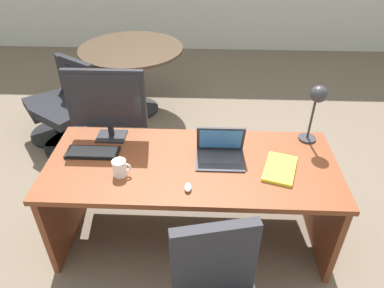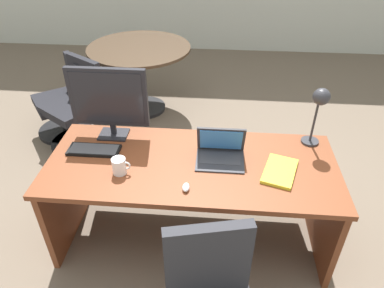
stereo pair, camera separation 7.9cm
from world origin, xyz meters
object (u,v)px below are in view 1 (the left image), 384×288
desk (192,181)px  laptop (220,148)px  keyboard (93,152)px  meeting_chair_near (71,114)px  book (280,169)px  coffee_mug (120,168)px  monitor (106,101)px  mouse (188,187)px  meeting_table (132,64)px  desk_lamp (317,102)px  meeting_chair_far (58,107)px

desk → laptop: laptop is taller
keyboard → meeting_chair_near: 1.31m
book → coffee_mug: coffee_mug is taller
book → desk: bearing=169.7°
monitor → meeting_chair_near: monitor is taller
desk → monitor: 0.79m
book → keyboard: bearing=174.4°
monitor → mouse: (0.57, -0.52, -0.27)m
desk → meeting_table: 2.02m
monitor → desk: bearing=-20.6°
laptop → meeting_chair_near: laptop is taller
desk → mouse: size_ratio=25.26×
book → desk_lamp: bearing=53.1°
meeting_chair_far → keyboard: bearing=-58.8°
mouse → meeting_chair_far: size_ratio=0.09×
coffee_mug → meeting_table: size_ratio=0.10×
meeting_table → monitor: bearing=-84.4°
laptop → meeting_chair_far: (-1.64, 1.31, -0.48)m
keyboard → book: same height
desk → coffee_mug: (-0.43, -0.19, 0.26)m
desk_lamp → meeting_chair_near: (-2.04, 0.91, -0.68)m
book → coffee_mug: size_ratio=2.90×
laptop → mouse: (-0.19, -0.33, -0.05)m
mouse → meeting_chair_near: 1.93m
laptop → meeting_chair_far: 2.16m
desk → book: 0.60m
mouse → desk: bearing=88.0°
monitor → meeting_chair_far: monitor is taller
meeting_table → meeting_chair_near: (-0.50, -0.74, -0.22)m
laptop → meeting_table: laptop is taller
laptop → desk_lamp: (0.62, 0.20, 0.24)m
mouse → meeting_chair_far: 2.23m
book → meeting_chair_far: 2.51m
coffee_mug → meeting_table: bearing=98.7°
book → meeting_chair_far: meeting_chair_far is taller
laptop → desk_lamp: bearing=17.8°
coffee_mug → meeting_chair_near: size_ratio=0.13×
book → monitor: bearing=164.3°
coffee_mug → meeting_chair_far: bearing=124.0°
desk → keyboard: size_ratio=5.40×
monitor → keyboard: size_ratio=1.53×
meeting_table → meeting_chair_far: 0.93m
desk → mouse: 0.37m
coffee_mug → meeting_chair_near: 1.61m
book → meeting_chair_near: meeting_chair_near is taller
laptop → desk: bearing=-171.5°
desk_lamp → coffee_mug: bearing=-161.4°
laptop → meeting_table: 2.08m
keyboard → monitor: bearing=68.3°
monitor → meeting_chair_near: size_ratio=0.61×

